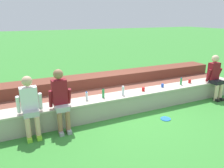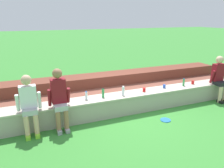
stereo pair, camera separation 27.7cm
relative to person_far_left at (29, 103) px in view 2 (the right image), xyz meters
The scene contains 14 objects.
ground_plane 2.82m from the person_far_left, ahead, with size 80.00×80.00×0.00m, color #388433.
stone_seating_wall 2.77m from the person_far_left, ahead, with size 7.57×0.57×0.54m.
brick_bleachers 3.23m from the person_far_left, 31.92° to the left, with size 8.67×1.47×0.71m.
person_far_left is the anchor object (origin of this frame).
person_left_of_center 0.68m from the person_far_left, ahead, with size 0.52×0.53×1.48m.
person_center 5.69m from the person_far_left, ahead, with size 0.54×0.56×1.44m.
water_bottle_mid_left 1.89m from the person_far_left, ahead, with size 0.07×0.07×0.26m.
water_bottle_mid_right 2.44m from the person_far_left, ahead, with size 0.07×0.07×0.27m.
water_bottle_center_gap 1.44m from the person_far_left, 11.21° to the left, with size 0.06×0.06×0.23m.
water_bottle_near_left 4.56m from the person_far_left, ahead, with size 0.06×0.06×0.23m.
plastic_cup_right_end 3.14m from the person_far_left, ahead, with size 0.09×0.09×0.11m, color red.
plastic_cup_left_end 3.87m from the person_far_left, ahead, with size 0.08×0.08×0.11m, color blue.
plastic_cup_middle 4.95m from the person_far_left, ahead, with size 0.09×0.09×0.11m, color red.
frisbee 3.42m from the person_far_left, 10.97° to the right, with size 0.27×0.27×0.02m, color blue.
Camera 2 is at (-2.72, -4.93, 2.62)m, focal length 35.19 mm.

